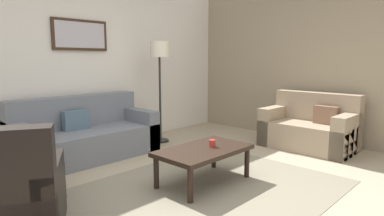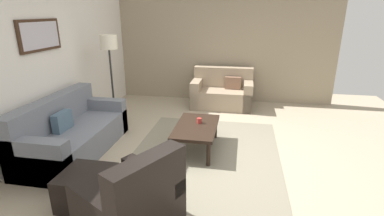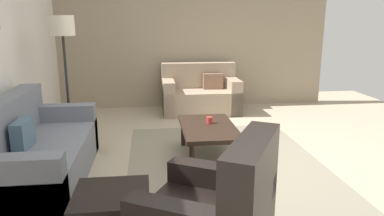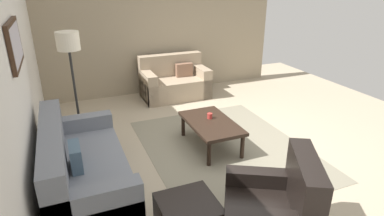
% 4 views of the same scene
% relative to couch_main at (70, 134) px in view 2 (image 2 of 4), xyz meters
% --- Properties ---
extents(ground_plane, '(8.00, 8.00, 0.00)m').
position_rel_couch_main_xyz_m(ground_plane, '(0.30, -2.10, -0.30)').
color(ground_plane, tan).
extents(rear_partition, '(6.00, 0.12, 2.80)m').
position_rel_couch_main_xyz_m(rear_partition, '(0.30, 0.50, 1.10)').
color(rear_partition, silver).
rests_on(rear_partition, ground_plane).
extents(stone_feature_panel, '(0.12, 5.20, 2.80)m').
position_rel_couch_main_xyz_m(stone_feature_panel, '(3.30, -2.10, 1.10)').
color(stone_feature_panel, gray).
rests_on(stone_feature_panel, ground_plane).
extents(area_rug, '(2.88, 2.27, 0.01)m').
position_rel_couch_main_xyz_m(area_rug, '(0.30, -2.10, -0.29)').
color(area_rug, gray).
rests_on(area_rug, ground_plane).
extents(couch_main, '(1.96, 0.89, 0.88)m').
position_rel_couch_main_xyz_m(couch_main, '(0.00, 0.00, 0.00)').
color(couch_main, slate).
rests_on(couch_main, ground_plane).
extents(couch_loveseat, '(0.82, 1.37, 0.88)m').
position_rel_couch_main_xyz_m(couch_loveseat, '(2.78, -2.16, 0.01)').
color(couch_loveseat, gray).
rests_on(couch_loveseat, ground_plane).
extents(armchair_leather, '(1.09, 1.09, 0.95)m').
position_rel_couch_main_xyz_m(armchair_leather, '(-1.53, -1.65, 0.01)').
color(armchair_leather, black).
rests_on(armchair_leather, ground_plane).
extents(ottoman, '(0.56, 0.56, 0.40)m').
position_rel_couch_main_xyz_m(ottoman, '(-1.13, -0.93, -0.10)').
color(ottoman, black).
rests_on(ottoman, ground_plane).
extents(coffee_table, '(1.10, 0.64, 0.41)m').
position_rel_couch_main_xyz_m(coffee_table, '(0.45, -1.93, 0.06)').
color(coffee_table, black).
rests_on(coffee_table, ground_plane).
extents(cup, '(0.08, 0.08, 0.08)m').
position_rel_couch_main_xyz_m(cup, '(0.56, -1.96, 0.15)').
color(cup, '#B2332D').
rests_on(cup, coffee_table).
extents(lamp_standing, '(0.32, 0.32, 1.71)m').
position_rel_couch_main_xyz_m(lamp_standing, '(1.35, -0.12, 1.11)').
color(lamp_standing, black).
rests_on(lamp_standing, ground_plane).
extents(framed_artwork, '(0.88, 0.04, 0.46)m').
position_rel_couch_main_xyz_m(framed_artwork, '(0.23, 0.41, 1.48)').
color(framed_artwork, '#382316').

